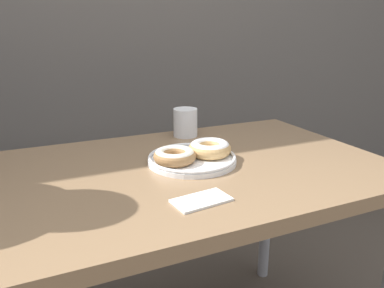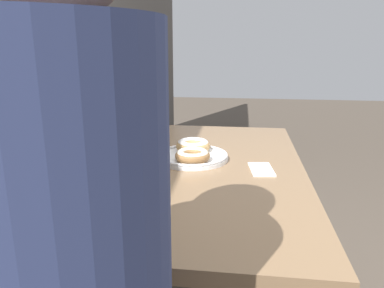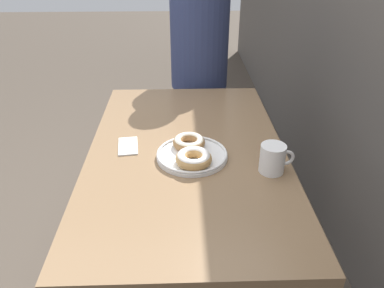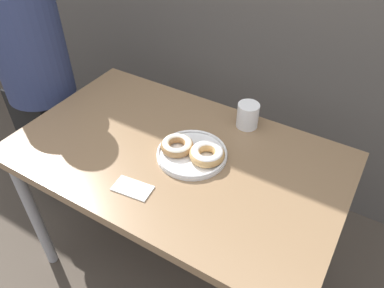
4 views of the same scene
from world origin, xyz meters
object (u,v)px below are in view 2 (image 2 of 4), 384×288
Objects in this scene: donut_plate at (192,152)px; napkin at (261,169)px; coffee_mug at (126,137)px; dining_table at (195,185)px.

donut_plate reaches higher than napkin.
napkin is at bearing -109.46° from coffee_mug.
napkin is (-0.03, -0.24, 0.08)m from dining_table.
donut_plate is at bearing 69.69° from napkin.
coffee_mug reaches higher than napkin.
coffee_mug is at bearing 62.03° from dining_table.
donut_plate is (0.06, 0.02, 0.11)m from dining_table.
donut_plate is 0.30m from coffee_mug.
coffee_mug is (0.10, 0.29, 0.03)m from donut_plate.
donut_plate is at bearing -108.70° from coffee_mug.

